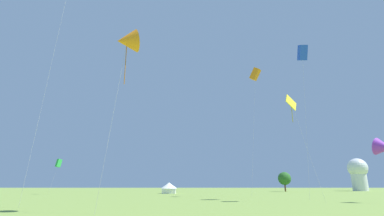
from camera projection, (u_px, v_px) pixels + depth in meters
name	position (u px, v px, depth m)	size (l,w,h in m)	color
kite_orange_delta	(128.00, 41.00, 24.81)	(2.73, 2.69, 15.35)	orange
kite_green_box	(60.00, 163.00, 63.21)	(1.96, 1.44, 7.60)	green
kite_blue_box	(304.00, 53.00, 43.87)	(2.62, 2.99, 23.10)	blue
kite_yellow_diamond	(293.00, 103.00, 37.65)	(3.13, 3.13, 13.87)	yellow
kite_orange_box	(256.00, 74.00, 53.68)	(3.55, 3.46, 23.52)	orange
festival_tent_right	(170.00, 187.00, 67.58)	(3.90, 3.90, 2.53)	white
observatory_dome	(360.00, 173.00, 96.13)	(6.40, 6.40, 10.80)	white
tree_distant_left	(286.00, 179.00, 86.54)	(3.90, 3.90, 5.82)	brown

